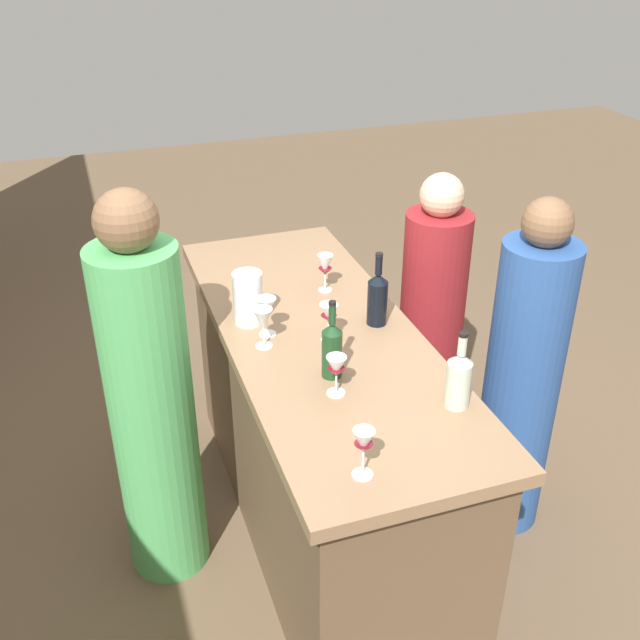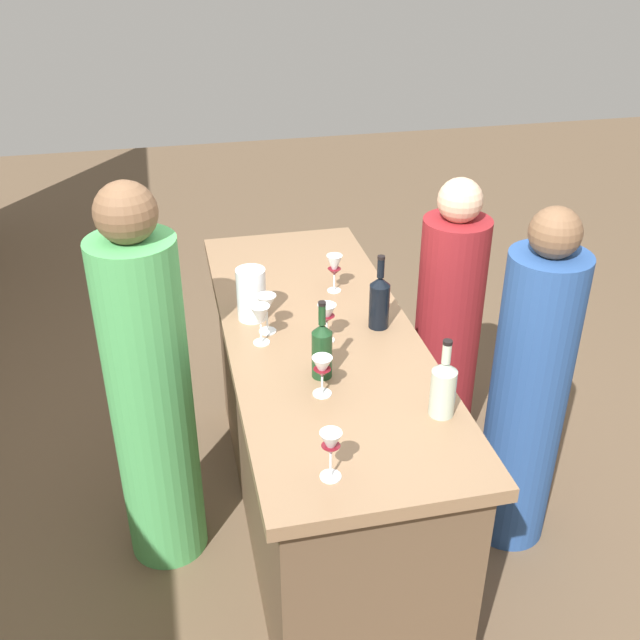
{
  "view_description": "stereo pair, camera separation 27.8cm",
  "coord_description": "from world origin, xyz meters",
  "px_view_note": "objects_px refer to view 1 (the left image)",
  "views": [
    {
      "loc": [
        -2.34,
        0.8,
        2.45
      ],
      "look_at": [
        0.0,
        0.0,
        1.04
      ],
      "focal_mm": 41.98,
      "sensor_mm": 36.0,
      "label": 1
    },
    {
      "loc": [
        -2.42,
        0.53,
        2.45
      ],
      "look_at": [
        0.0,
        0.0,
        1.04
      ],
      "focal_mm": 41.98,
      "sensor_mm": 36.0,
      "label": 2
    }
  ],
  "objects_px": {
    "person_center_guest": "(431,324)",
    "wine_glass_far_left": "(364,444)",
    "person_left_guest": "(522,384)",
    "wine_glass_far_right": "(263,320)",
    "wine_bottle_center_near_black": "(377,297)",
    "wine_glass_near_left": "(325,267)",
    "wine_bottle_leftmost_clear_pale": "(459,378)",
    "wine_glass_near_right": "(336,369)",
    "person_right_guest": "(152,409)",
    "water_pitcher": "(248,298)",
    "wine_bottle_second_left_olive_green": "(332,348)",
    "wine_glass_far_center": "(267,308)",
    "wine_glass_near_center": "(329,315)"
  },
  "relations": [
    {
      "from": "wine_bottle_leftmost_clear_pale",
      "to": "person_center_guest",
      "type": "bearing_deg",
      "value": -23.42
    },
    {
      "from": "wine_bottle_leftmost_clear_pale",
      "to": "wine_glass_near_right",
      "type": "relative_size",
      "value": 1.9
    },
    {
      "from": "wine_bottle_second_left_olive_green",
      "to": "wine_glass_near_left",
      "type": "height_order",
      "value": "wine_bottle_second_left_olive_green"
    },
    {
      "from": "wine_glass_far_center",
      "to": "wine_glass_far_right",
      "type": "distance_m",
      "value": 0.09
    },
    {
      "from": "wine_glass_near_right",
      "to": "person_left_guest",
      "type": "bearing_deg",
      "value": -77.33
    },
    {
      "from": "wine_glass_near_left",
      "to": "person_left_guest",
      "type": "xyz_separation_m",
      "value": [
        -0.52,
        -0.68,
        -0.4
      ]
    },
    {
      "from": "wine_bottle_center_near_black",
      "to": "wine_glass_near_right",
      "type": "xyz_separation_m",
      "value": [
        -0.4,
        0.31,
        -0.01
      ]
    },
    {
      "from": "wine_glass_near_right",
      "to": "wine_glass_far_center",
      "type": "xyz_separation_m",
      "value": [
        0.45,
        0.11,
        0.02
      ]
    },
    {
      "from": "wine_bottle_center_near_black",
      "to": "wine_glass_near_left",
      "type": "xyz_separation_m",
      "value": [
        0.33,
        0.1,
        -0.0
      ]
    },
    {
      "from": "wine_bottle_second_left_olive_green",
      "to": "wine_glass_near_left",
      "type": "relative_size",
      "value": 1.78
    },
    {
      "from": "wine_glass_near_left",
      "to": "wine_glass_near_center",
      "type": "relative_size",
      "value": 1.07
    },
    {
      "from": "water_pitcher",
      "to": "wine_glass_far_center",
      "type": "bearing_deg",
      "value": -160.65
    },
    {
      "from": "wine_glass_far_right",
      "to": "wine_glass_near_right",
      "type": "bearing_deg",
      "value": -157.96
    },
    {
      "from": "wine_glass_near_right",
      "to": "wine_glass_far_right",
      "type": "height_order",
      "value": "wine_glass_far_right"
    },
    {
      "from": "person_right_guest",
      "to": "wine_glass_far_right",
      "type": "bearing_deg",
      "value": -23.93
    },
    {
      "from": "wine_glass_far_left",
      "to": "person_left_guest",
      "type": "xyz_separation_m",
      "value": [
        0.61,
        -0.96,
        -0.4
      ]
    },
    {
      "from": "person_left_guest",
      "to": "wine_glass_near_right",
      "type": "bearing_deg",
      "value": 26.51
    },
    {
      "from": "wine_bottle_second_left_olive_green",
      "to": "wine_glass_far_center",
      "type": "distance_m",
      "value": 0.37
    },
    {
      "from": "person_left_guest",
      "to": "person_right_guest",
      "type": "height_order",
      "value": "person_right_guest"
    },
    {
      "from": "wine_bottle_leftmost_clear_pale",
      "to": "person_center_guest",
      "type": "distance_m",
      "value": 1.21
    },
    {
      "from": "wine_glass_far_left",
      "to": "wine_glass_far_right",
      "type": "xyz_separation_m",
      "value": [
        0.78,
        0.08,
        -0.0
      ]
    },
    {
      "from": "wine_glass_near_left",
      "to": "wine_glass_far_right",
      "type": "distance_m",
      "value": 0.51
    },
    {
      "from": "wine_bottle_leftmost_clear_pale",
      "to": "person_right_guest",
      "type": "height_order",
      "value": "person_right_guest"
    },
    {
      "from": "wine_glass_near_center",
      "to": "water_pitcher",
      "type": "xyz_separation_m",
      "value": [
        0.23,
        0.25,
        -0.0
      ]
    },
    {
      "from": "wine_glass_far_right",
      "to": "person_left_guest",
      "type": "distance_m",
      "value": 1.13
    },
    {
      "from": "wine_glass_near_center",
      "to": "wine_glass_far_center",
      "type": "relative_size",
      "value": 0.98
    },
    {
      "from": "wine_bottle_second_left_olive_green",
      "to": "wine_glass_far_center",
      "type": "xyz_separation_m",
      "value": [
        0.34,
        0.14,
        0.0
      ]
    },
    {
      "from": "wine_glass_near_center",
      "to": "wine_glass_near_left",
      "type": "bearing_deg",
      "value": -17.34
    },
    {
      "from": "water_pitcher",
      "to": "wine_glass_near_center",
      "type": "bearing_deg",
      "value": -133.07
    },
    {
      "from": "person_left_guest",
      "to": "person_center_guest",
      "type": "xyz_separation_m",
      "value": [
        0.65,
        0.09,
        -0.05
      ]
    },
    {
      "from": "wine_bottle_center_near_black",
      "to": "wine_glass_near_right",
      "type": "distance_m",
      "value": 0.5
    },
    {
      "from": "water_pitcher",
      "to": "person_right_guest",
      "type": "distance_m",
      "value": 0.56
    },
    {
      "from": "person_right_guest",
      "to": "wine_bottle_leftmost_clear_pale",
      "type": "bearing_deg",
      "value": -49.74
    },
    {
      "from": "wine_bottle_center_near_black",
      "to": "wine_glass_far_center",
      "type": "distance_m",
      "value": 0.43
    },
    {
      "from": "person_center_guest",
      "to": "wine_glass_near_left",
      "type": "bearing_deg",
      "value": -3.69
    },
    {
      "from": "person_center_guest",
      "to": "wine_glass_near_right",
      "type": "bearing_deg",
      "value": 31.16
    },
    {
      "from": "wine_glass_near_left",
      "to": "water_pitcher",
      "type": "bearing_deg",
      "value": 112.9
    },
    {
      "from": "water_pitcher",
      "to": "wine_bottle_second_left_olive_green",
      "type": "bearing_deg",
      "value": -158.64
    },
    {
      "from": "water_pitcher",
      "to": "person_right_guest",
      "type": "xyz_separation_m",
      "value": [
        -0.14,
        0.42,
        -0.33
      ]
    },
    {
      "from": "wine_bottle_second_left_olive_green",
      "to": "wine_glass_far_center",
      "type": "relative_size",
      "value": 1.87
    },
    {
      "from": "wine_glass_near_right",
      "to": "wine_glass_far_left",
      "type": "height_order",
      "value": "wine_glass_far_left"
    },
    {
      "from": "person_left_guest",
      "to": "wine_glass_far_right",
      "type": "bearing_deg",
      "value": 4.52
    },
    {
      "from": "wine_bottle_second_left_olive_green",
      "to": "person_right_guest",
      "type": "xyz_separation_m",
      "value": [
        0.32,
        0.6,
        -0.34
      ]
    },
    {
      "from": "person_center_guest",
      "to": "wine_glass_far_left",
      "type": "bearing_deg",
      "value": 39.92
    },
    {
      "from": "wine_glass_near_right",
      "to": "wine_bottle_leftmost_clear_pale",
      "type": "bearing_deg",
      "value": -118.24
    },
    {
      "from": "wine_glass_far_center",
      "to": "person_right_guest",
      "type": "height_order",
      "value": "person_right_guest"
    },
    {
      "from": "wine_glass_near_right",
      "to": "wine_glass_far_left",
      "type": "distance_m",
      "value": 0.41
    },
    {
      "from": "wine_glass_near_left",
      "to": "wine_glass_near_right",
      "type": "height_order",
      "value": "wine_glass_near_left"
    },
    {
      "from": "wine_glass_far_left",
      "to": "wine_glass_far_center",
      "type": "bearing_deg",
      "value": 3.23
    },
    {
      "from": "person_right_guest",
      "to": "wine_glass_near_center",
      "type": "bearing_deg",
      "value": -24.15
    }
  ]
}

